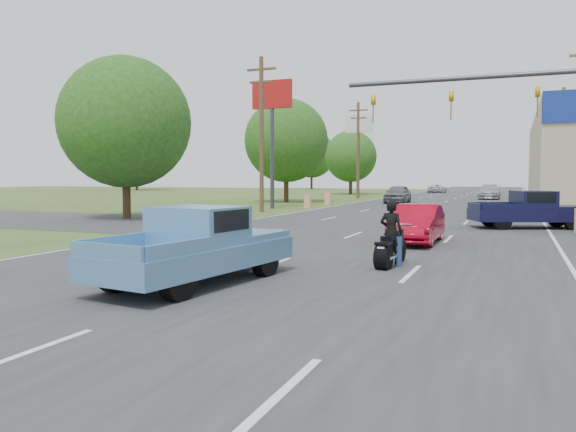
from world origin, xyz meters
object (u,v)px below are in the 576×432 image
at_px(distant_car_grey, 398,194).
at_px(distant_car_silver, 489,192).
at_px(red_convertible, 417,224).
at_px(motorcycle, 390,249).
at_px(distant_car_white, 437,188).
at_px(rider, 391,236).
at_px(navy_pickup, 533,209).
at_px(blue_pickup, 199,245).

distance_m(distant_car_grey, distant_car_silver, 13.91).
distance_m(red_convertible, distant_car_grey, 30.06).
distance_m(motorcycle, distant_car_grey, 35.42).
bearing_deg(distant_car_white, rider, 99.79).
xyz_separation_m(rider, distant_car_grey, (-6.60, 34.75, -0.01)).
xyz_separation_m(red_convertible, navy_pickup, (3.90, 7.62, 0.18)).
bearing_deg(distant_car_silver, motorcycle, -89.96).
distance_m(motorcycle, navy_pickup, 13.57).
xyz_separation_m(red_convertible, motorcycle, (0.20, -5.43, -0.20)).
bearing_deg(navy_pickup, motorcycle, -36.37).
xyz_separation_m(motorcycle, navy_pickup, (3.69, 13.05, 0.38)).
height_order(blue_pickup, navy_pickup, navy_pickup).
bearing_deg(red_convertible, distant_car_silver, 89.09).
bearing_deg(red_convertible, distant_car_grey, 102.30).
bearing_deg(navy_pickup, red_convertible, -47.63).
bearing_deg(distant_car_silver, navy_pickup, -83.93).
relative_size(distant_car_grey, distant_car_silver, 0.90).
distance_m(blue_pickup, distant_car_grey, 38.65).
relative_size(red_convertible, navy_pickup, 0.75).
height_order(motorcycle, distant_car_grey, distant_car_grey).
bearing_deg(blue_pickup, distant_car_grey, 102.68).
xyz_separation_m(navy_pickup, distant_car_silver, (-3.22, 33.72, -0.10)).
bearing_deg(distant_car_white, red_convertible, 100.13).
distance_m(motorcycle, distant_car_white, 68.46).
height_order(motorcycle, blue_pickup, blue_pickup).
relative_size(red_convertible, distant_car_grey, 0.87).
height_order(rider, distant_car_grey, rider).
relative_size(red_convertible, motorcycle, 1.93).
relative_size(motorcycle, distant_car_white, 0.46).
distance_m(distant_car_grey, distant_car_white, 33.27).
relative_size(motorcycle, rider, 1.30).
bearing_deg(navy_pickup, rider, -36.41).
bearing_deg(red_convertible, rider, -87.77).
height_order(navy_pickup, distant_car_silver, navy_pickup).
height_order(red_convertible, distant_car_silver, distant_car_silver).
height_order(rider, blue_pickup, blue_pickup).
bearing_deg(distant_car_grey, blue_pickup, -85.89).
height_order(rider, distant_car_white, rider).
distance_m(blue_pickup, navy_pickup, 18.21).
distance_m(motorcycle, blue_pickup, 5.05).
height_order(blue_pickup, distant_car_silver, blue_pickup).
height_order(red_convertible, distant_car_grey, distant_car_grey).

